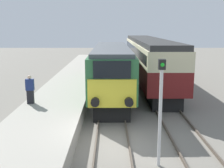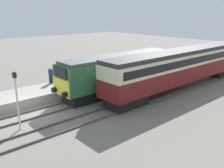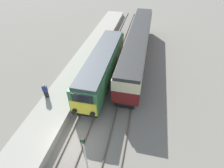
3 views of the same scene
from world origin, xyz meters
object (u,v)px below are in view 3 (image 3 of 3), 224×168
object	(u,v)px
locomotive	(102,66)
signal_post	(85,153)
person_on_platform	(45,91)
passenger_carriage	(137,43)

from	to	relation	value
locomotive	signal_post	distance (m)	10.92
person_on_platform	signal_post	world-z (taller)	signal_post
locomotive	signal_post	bearing A→B (deg)	-81.04
person_on_platform	signal_post	distance (m)	8.55
signal_post	passenger_carriage	bearing A→B (deg)	84.15
locomotive	passenger_carriage	world-z (taller)	passenger_carriage
locomotive	person_on_platform	world-z (taller)	locomotive
passenger_carriage	person_on_platform	size ratio (longest dim) A/B	12.84
locomotive	passenger_carriage	bearing A→B (deg)	59.63
locomotive	person_on_platform	bearing A→B (deg)	-132.30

